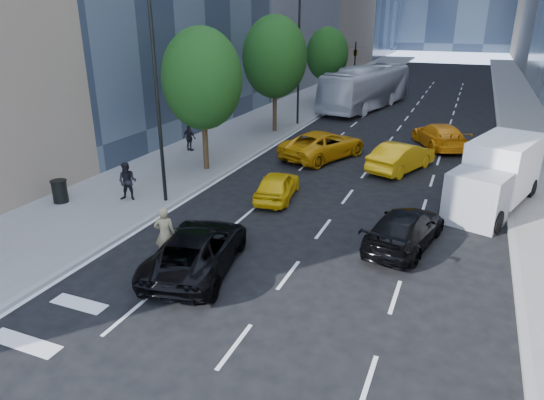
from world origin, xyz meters
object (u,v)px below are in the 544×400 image
at_px(skateboarder, 165,238).
at_px(black_sedan_lincoln, 197,249).
at_px(trash_can, 60,192).
at_px(city_bus, 366,87).
at_px(box_truck, 496,175).
at_px(black_sedan_mercedes, 405,229).

height_order(skateboarder, black_sedan_lincoln, skateboarder).
bearing_deg(black_sedan_lincoln, trash_can, -28.77).
bearing_deg(black_sedan_lincoln, city_bus, -99.16).
xyz_separation_m(skateboarder, black_sedan_lincoln, (1.20, 0.08, -0.23)).
distance_m(black_sedan_lincoln, trash_can, 9.16).
height_order(city_bus, box_truck, city_bus).
height_order(black_sedan_lincoln, city_bus, city_bus).
distance_m(box_truck, trash_can, 19.42).
distance_m(skateboarder, city_bus, 32.21).
height_order(black_sedan_lincoln, black_sedan_mercedes, black_sedan_lincoln).
xyz_separation_m(black_sedan_lincoln, city_bus, (-1.20, 32.12, 1.14)).
height_order(black_sedan_mercedes, trash_can, black_sedan_mercedes).
bearing_deg(box_truck, black_sedan_mercedes, -101.17).
distance_m(black_sedan_mercedes, trash_can, 15.03).
distance_m(skateboarder, trash_can, 8.06).
distance_m(black_sedan_lincoln, box_truck, 13.60).
bearing_deg(trash_can, box_truck, 21.64).
bearing_deg(black_sedan_lincoln, black_sedan_mercedes, -155.97).
xyz_separation_m(skateboarder, trash_can, (-7.54, 2.83, -0.33)).
bearing_deg(box_truck, city_bus, 133.38).
bearing_deg(trash_can, skateboarder, -20.56).
height_order(city_bus, trash_can, city_bus).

